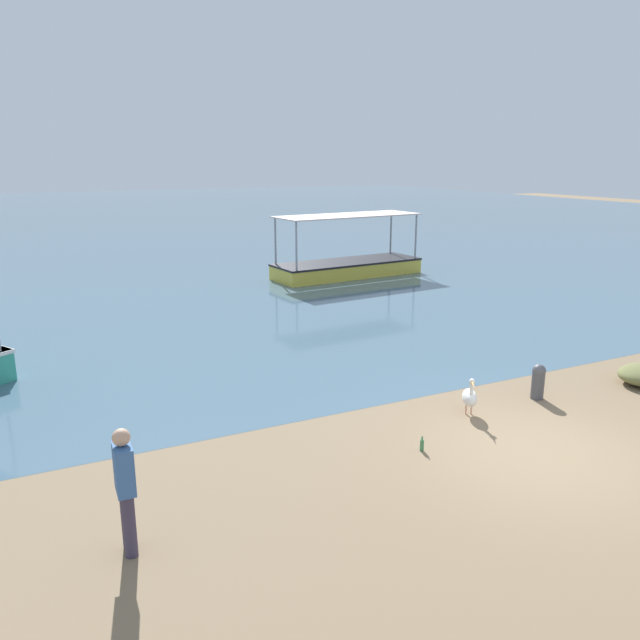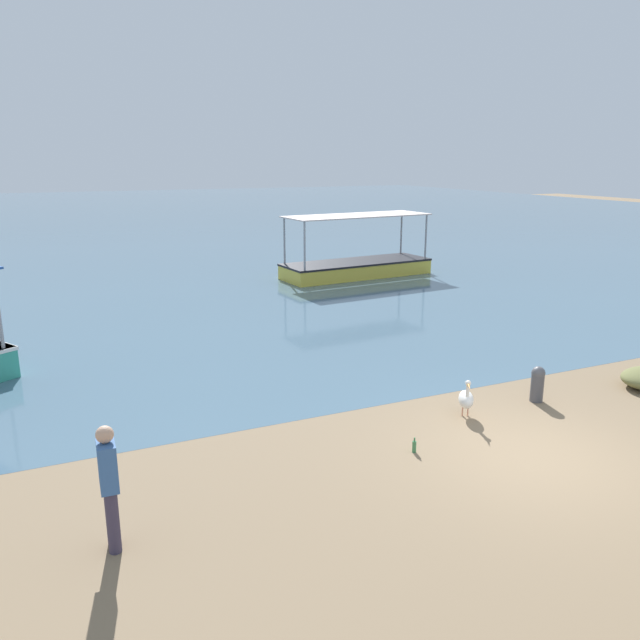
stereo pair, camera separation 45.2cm
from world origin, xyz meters
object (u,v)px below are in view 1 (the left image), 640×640
object	(u,v)px
fishing_boat_far_right	(347,264)
fisherman_standing	(126,487)
mooring_bollard	(538,380)
pelican	(470,397)
glass_bottle	(422,445)

from	to	relation	value
fishing_boat_far_right	fisherman_standing	world-z (taller)	fishing_boat_far_right
mooring_bollard	pelican	bearing A→B (deg)	-178.55
pelican	fisherman_standing	size ratio (longest dim) A/B	0.47
pelican	fisherman_standing	world-z (taller)	fisherman_standing
pelican	fishing_boat_far_right	bearing A→B (deg)	70.43
pelican	fisherman_standing	xyz separation A→B (m)	(-6.69, -1.56, 0.53)
pelican	glass_bottle	size ratio (longest dim) A/B	2.96
fishing_boat_far_right	glass_bottle	distance (m)	16.30
pelican	mooring_bollard	size ratio (longest dim) A/B	1.07
pelican	glass_bottle	xyz separation A→B (m)	(-1.72, -0.87, -0.27)
mooring_bollard	glass_bottle	bearing A→B (deg)	-165.50
fishing_boat_far_right	glass_bottle	world-z (taller)	fishing_boat_far_right
mooring_bollard	glass_bottle	world-z (taller)	mooring_bollard
mooring_bollard	fishing_boat_far_right	bearing A→B (deg)	77.28
fishing_boat_far_right	fisherman_standing	bearing A→B (deg)	-126.90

